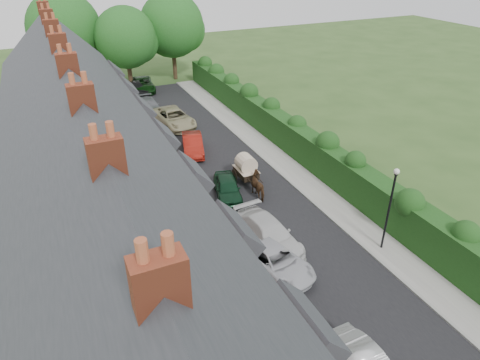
% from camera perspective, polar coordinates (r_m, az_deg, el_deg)
% --- Properties ---
extents(ground, '(140.00, 140.00, 0.00)m').
position_cam_1_polar(ground, '(21.97, 18.37, -16.94)').
color(ground, '#2D4C1E').
rests_on(ground, ground).
extents(road, '(6.00, 58.00, 0.02)m').
position_cam_1_polar(road, '(28.56, 3.17, -3.21)').
color(road, black).
rests_on(road, ground).
extents(pavement_hedge_side, '(2.20, 58.00, 0.12)m').
position_cam_1_polar(pavement_hedge_side, '(30.41, 10.04, -1.36)').
color(pavement_hedge_side, gray).
rests_on(pavement_hedge_side, ground).
extents(pavement_house_side, '(1.70, 58.00, 0.12)m').
position_cam_1_polar(pavement_house_side, '(27.22, -4.07, -4.94)').
color(pavement_house_side, gray).
rests_on(pavement_house_side, ground).
extents(kerb_hedge_side, '(0.18, 58.00, 0.13)m').
position_cam_1_polar(kerb_hedge_side, '(29.89, 8.36, -1.78)').
color(kerb_hedge_side, gray).
rests_on(kerb_hedge_side, ground).
extents(kerb_house_side, '(0.18, 58.00, 0.13)m').
position_cam_1_polar(kerb_house_side, '(27.45, -2.51, -4.55)').
color(kerb_house_side, gray).
rests_on(kerb_house_side, ground).
extents(hedge, '(2.10, 58.00, 2.85)m').
position_cam_1_polar(hedge, '(30.65, 13.08, 1.86)').
color(hedge, '#163A12').
rests_on(hedge, ground).
extents(terrace_row, '(9.05, 40.50, 11.50)m').
position_cam_1_polar(terrace_row, '(22.94, -18.88, -0.70)').
color(terrace_row, brown).
rests_on(terrace_row, ground).
extents(garden_wall_row, '(0.35, 40.35, 1.10)m').
position_cam_1_polar(garden_wall_row, '(25.94, -5.37, -5.85)').
color(garden_wall_row, brown).
rests_on(garden_wall_row, ground).
extents(lamppost, '(0.32, 0.32, 5.16)m').
position_cam_1_polar(lamppost, '(24.14, 19.48, -2.49)').
color(lamppost, black).
rests_on(lamppost, ground).
extents(tree_far_left, '(7.14, 6.80, 9.29)m').
position_cam_1_polar(tree_far_left, '(52.02, -14.64, 17.75)').
color(tree_far_left, '#332316').
rests_on(tree_far_left, ground).
extents(tree_far_right, '(7.98, 7.60, 10.31)m').
position_cam_1_polar(tree_far_right, '(55.22, -8.70, 19.58)').
color(tree_far_right, '#332316').
rests_on(tree_far_right, ground).
extents(tree_far_back, '(8.40, 8.00, 10.82)m').
position_cam_1_polar(tree_far_back, '(54.08, -21.89, 18.06)').
color(tree_far_back, '#332316').
rests_on(tree_far_back, ground).
extents(car_silver_b, '(3.28, 5.24, 1.35)m').
position_cam_1_polar(car_silver_b, '(22.95, 4.62, -10.54)').
color(car_silver_b, silver).
rests_on(car_silver_b, ground).
extents(car_white, '(2.57, 5.42, 1.53)m').
position_cam_1_polar(car_white, '(24.54, 3.88, -7.21)').
color(car_white, silver).
rests_on(car_white, ground).
extents(car_green, '(2.60, 4.35, 1.39)m').
position_cam_1_polar(car_green, '(28.99, -1.69, -1.06)').
color(car_green, black).
rests_on(car_green, ground).
extents(car_red, '(2.64, 4.73, 1.48)m').
position_cam_1_polar(car_red, '(35.39, -6.33, 4.74)').
color(car_red, maroon).
rests_on(car_red, ground).
extents(car_beige, '(3.32, 6.05, 1.60)m').
position_cam_1_polar(car_beige, '(41.01, -8.80, 8.19)').
color(car_beige, tan).
rests_on(car_beige, ground).
extents(car_grey, '(1.83, 4.47, 1.30)m').
position_cam_1_polar(car_grey, '(45.18, -11.98, 9.68)').
color(car_grey, slate).
rests_on(car_grey, ground).
extents(car_black, '(2.28, 4.31, 1.40)m').
position_cam_1_polar(car_black, '(51.00, -13.58, 11.81)').
color(car_black, black).
rests_on(car_black, ground).
extents(horse, '(0.92, 2.00, 1.68)m').
position_cam_1_polar(horse, '(28.99, 2.61, -0.75)').
color(horse, '#412A17').
rests_on(horse, ground).
extents(horse_cart, '(1.37, 3.03, 2.18)m').
position_cam_1_polar(horse_cart, '(30.47, 0.80, 1.75)').
color(horse_cart, black).
rests_on(horse_cart, ground).
extents(car_extra_far, '(3.06, 5.68, 1.51)m').
position_cam_1_polar(car_extra_far, '(52.01, -12.89, 12.29)').
color(car_extra_far, black).
rests_on(car_extra_far, ground).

